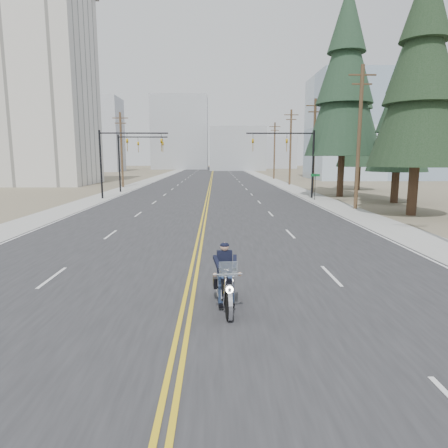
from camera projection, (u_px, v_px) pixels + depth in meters
name	position (u px, v px, depth m)	size (l,w,h in m)	color
ground_plane	(184.00, 323.00, 10.37)	(400.00, 400.00, 0.00)	#776D56
road	(211.00, 179.00, 79.39)	(20.00, 200.00, 0.01)	#303033
sidewalk_left	(153.00, 179.00, 79.15)	(3.00, 200.00, 0.01)	#A5A5A0
sidewalk_right	(269.00, 179.00, 79.64)	(3.00, 200.00, 0.01)	#A5A5A0
traffic_mast_left	(120.00, 151.00, 40.92)	(7.10, 0.26, 7.00)	black
traffic_mast_right	(294.00, 151.00, 41.30)	(7.10, 0.26, 7.00)	black
traffic_mast_far	(133.00, 152.00, 48.81)	(6.10, 0.26, 7.00)	black
street_sign	(315.00, 182.00, 39.88)	(0.90, 0.06, 2.62)	black
utility_pole_b	(359.00, 136.00, 32.33)	(2.20, 0.30, 11.50)	brown
utility_pole_c	(314.00, 145.00, 47.16)	(2.20, 0.30, 11.00)	brown
utility_pole_d	(290.00, 146.00, 61.91)	(2.20, 0.30, 11.50)	brown
utility_pole_e	(274.00, 150.00, 78.71)	(2.20, 0.30, 11.00)	brown
utility_pole_left	(121.00, 149.00, 56.53)	(2.20, 0.30, 10.50)	brown
apartment_block	(29.00, 87.00, 61.54)	(18.00, 14.00, 30.00)	silver
glass_building	(374.00, 128.00, 78.42)	(24.00, 16.00, 20.00)	#9EB5CC
haze_bldg_a	(98.00, 135.00, 121.22)	(14.00, 12.00, 22.00)	#B7BCC6
haze_bldg_b	(237.00, 149.00, 132.64)	(18.00, 14.00, 14.00)	#ADB2B7
haze_bldg_c	(347.00, 141.00, 118.20)	(16.00, 12.00, 18.00)	#B7BCC6
haze_bldg_d	(180.00, 133.00, 146.03)	(20.00, 15.00, 26.00)	#ADB2B7
haze_bldg_e	(276.00, 153.00, 157.82)	(14.00, 14.00, 12.00)	#B7BCC6
haze_bldg_f	(67.00, 146.00, 136.19)	(12.00, 12.00, 16.00)	#ADB2B7
motorcyclist	(226.00, 277.00, 11.22)	(1.01, 2.37, 1.85)	black
conifer_near	(422.00, 70.00, 28.01)	(6.79, 6.79, 17.96)	#382619
conifer_mid	(400.00, 111.00, 36.47)	(5.52, 5.52, 14.73)	#382619
conifer_tall	(345.00, 76.00, 41.83)	(7.94, 7.94, 22.06)	#382619
conifer_far	(361.00, 122.00, 51.45)	(5.71, 5.71, 15.30)	#382619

